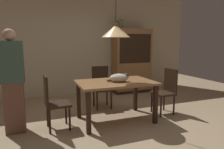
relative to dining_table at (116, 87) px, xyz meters
The scene contains 12 objects.
ground 0.76m from the dining_table, 88.77° to the right, with size 10.00×10.00×0.00m, color tan.
back_wall 2.40m from the dining_table, 89.79° to the left, with size 6.40×0.10×2.90m, color beige.
dining_table is the anchor object (origin of this frame).
chair_right_side 1.14m from the dining_table, ahead, with size 0.42×0.42×0.93m.
chair_left_side 1.14m from the dining_table, behind, with size 0.42×0.42×0.93m.
chair_far_back 0.89m from the dining_table, 89.80° to the left, with size 0.42×0.42×0.93m.
cat_sleeping 0.19m from the dining_table, 45.30° to the right, with size 0.40×0.30×0.16m.
pendant_lamp 1.01m from the dining_table, 98.88° to the left, with size 0.52×0.52×1.30m.
hutch_bookcase 2.33m from the dining_table, 56.26° to the left, with size 1.12×0.45×1.85m.
book_brown_thick 2.49m from the dining_table, 65.73° to the left, with size 0.06×0.24×0.22m, color brown.
book_green_slim 2.52m from the dining_table, 64.24° to the left, with size 0.03×0.20×0.26m, color #427A4C.
person_standing 1.73m from the dining_table, behind, with size 0.36×0.22×1.67m.
Camera 1 is at (-1.37, -2.99, 1.45)m, focal length 32.26 mm.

